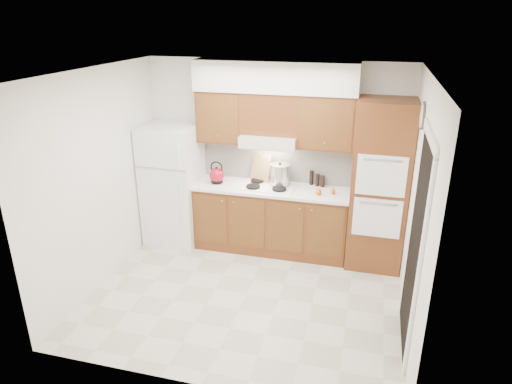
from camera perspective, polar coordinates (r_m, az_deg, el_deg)
floor at (r=5.63m, az=-1.20°, el=-12.62°), size 3.60×3.60×0.00m
ceiling at (r=4.69m, az=-1.46°, el=14.69°), size 3.60×3.60×0.00m
wall_back at (r=6.39m, az=2.37°, el=4.59°), size 3.60×0.02×2.60m
wall_left at (r=5.75m, az=-18.85°, el=1.47°), size 0.02×3.00×2.60m
wall_right at (r=4.87m, az=19.50°, el=-2.18°), size 0.02×3.00×2.60m
fridge at (r=6.64m, az=-10.29°, el=0.90°), size 0.75×0.72×1.72m
base_cabinets at (r=6.42m, az=1.90°, el=-3.47°), size 2.11×0.60×0.90m
countertop at (r=6.22m, az=1.93°, el=0.42°), size 2.13×0.62×0.04m
backsplash at (r=6.40m, az=2.55°, el=3.85°), size 2.11×0.03×0.56m
oven_cabinet at (r=6.02m, az=15.17°, el=0.73°), size 0.70×0.65×2.20m
upper_cab_left at (r=6.29m, az=-4.34°, el=9.44°), size 0.63×0.33×0.70m
upper_cab_right at (r=5.99m, az=8.88°, el=8.63°), size 0.73×0.33×0.70m
range_hood at (r=6.11m, az=1.73°, el=6.48°), size 0.75×0.45×0.15m
upper_cab_over_hood at (r=6.09m, az=1.89°, el=9.81°), size 0.75×0.33×0.55m
soffit at (r=5.98m, az=2.40°, el=14.21°), size 2.13×0.36×0.40m
cooktop at (r=6.24m, az=1.53°, el=0.75°), size 0.74×0.50×0.01m
doorway at (r=4.66m, az=19.25°, el=-6.67°), size 0.02×0.90×2.10m
wall_clock at (r=5.15m, az=20.12°, el=8.95°), size 0.02×0.30×0.30m
kettle at (r=6.36m, az=-4.93°, el=2.10°), size 0.24×0.24×0.21m
cutting_board at (r=6.37m, az=0.60°, el=3.05°), size 0.32×0.21×0.40m
stock_pot at (r=6.22m, az=2.99°, el=2.21°), size 0.27×0.27×0.27m
condiment_a at (r=6.33m, az=6.93°, el=1.79°), size 0.06×0.06×0.20m
condiment_b at (r=6.29m, az=7.69°, el=1.50°), size 0.06×0.06×0.17m
condiment_c at (r=6.27m, az=8.33°, el=1.34°), size 0.07×0.07×0.16m
orange_near at (r=6.05m, az=9.57°, el=0.08°), size 0.07×0.07×0.07m
orange_far at (r=6.00m, az=7.80°, el=0.02°), size 0.10×0.10×0.08m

